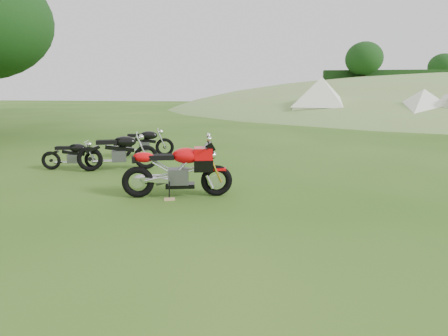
% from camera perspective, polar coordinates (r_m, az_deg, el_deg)
% --- Properties ---
extents(ground, '(120.00, 120.00, 0.00)m').
position_cam_1_polar(ground, '(6.54, -0.74, -8.20)').
color(ground, '#245011').
rests_on(ground, ground).
extents(sport_motorcycle, '(2.28, 1.02, 1.33)m').
position_cam_1_polar(sport_motorcycle, '(7.91, -7.15, 0.29)').
color(sport_motorcycle, red).
rests_on(sport_motorcycle, ground).
extents(plywood_board, '(0.27, 0.24, 0.02)m').
position_cam_1_polar(plywood_board, '(7.87, -8.31, -4.72)').
color(plywood_board, tan).
rests_on(plywood_board, ground).
extents(vintage_moto_b, '(2.17, 1.19, 1.12)m').
position_cam_1_polar(vintage_moto_b, '(10.85, -15.86, 2.57)').
color(vintage_moto_b, black).
rests_on(vintage_moto_b, ground).
extents(vintage_moto_c, '(1.98, 1.03, 1.02)m').
position_cam_1_polar(vintage_moto_c, '(12.77, -12.16, 3.89)').
color(vintage_moto_c, black).
rests_on(vintage_moto_c, ground).
extents(vintage_moto_d, '(1.68, 0.75, 0.86)m').
position_cam_1_polar(vintage_moto_d, '(11.41, -22.14, 1.93)').
color(vintage_moto_d, black).
rests_on(vintage_moto_d, ground).
extents(tent_mid, '(4.00, 4.00, 2.87)m').
position_cam_1_polar(tent_mid, '(27.40, 14.52, 9.95)').
color(tent_mid, white).
rests_on(tent_mid, ground).
extents(tent_right, '(3.36, 3.36, 2.38)m').
position_cam_1_polar(tent_right, '(25.75, 27.98, 8.28)').
color(tent_right, white).
rests_on(tent_right, ground).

